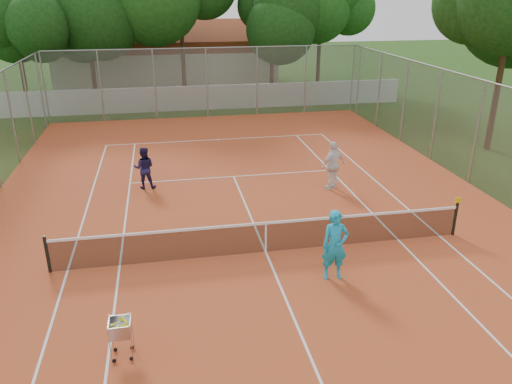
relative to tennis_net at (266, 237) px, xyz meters
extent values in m
plane|color=#1D3D10|center=(0.00, 0.00, -0.51)|extent=(120.00, 120.00, 0.00)
cube|color=#BD4C24|center=(0.00, 0.00, -0.50)|extent=(18.00, 34.00, 0.02)
cube|color=white|center=(0.00, 0.00, -0.49)|extent=(10.98, 23.78, 0.01)
cube|color=black|center=(0.00, 0.00, 0.00)|extent=(11.88, 0.10, 0.98)
cube|color=slate|center=(0.00, 0.00, 1.49)|extent=(18.00, 34.00, 4.00)
cube|color=silver|center=(0.00, 19.00, 0.24)|extent=(26.00, 0.30, 1.50)
cube|color=beige|center=(-2.00, 29.00, 1.69)|extent=(16.40, 9.00, 4.40)
cube|color=black|center=(0.00, 22.00, 4.49)|extent=(29.00, 19.00, 10.00)
imported|color=#179ECB|center=(1.47, -1.66, 0.46)|extent=(0.72, 0.49, 1.90)
imported|color=#1D1745|center=(-3.49, 5.82, 0.31)|extent=(0.83, 0.68, 1.61)
imported|color=white|center=(3.51, 4.44, 0.43)|extent=(1.17, 0.84, 1.85)
cube|color=#A8A9AF|center=(-3.81, -3.79, -0.01)|extent=(0.59, 0.59, 0.96)
camera|label=1|loc=(-2.65, -12.47, 6.57)|focal=35.00mm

